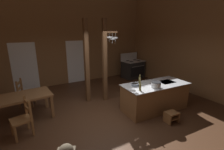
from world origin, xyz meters
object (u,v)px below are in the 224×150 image
at_px(ladderback_chair_near_window, 23,118).
at_px(bottle_short_on_counter, 140,80).
at_px(step_stool, 172,116).
at_px(ladderback_chair_by_post, 25,93).
at_px(stockpot_on_counter, 156,85).
at_px(stove_range, 133,69).
at_px(dining_table, 19,99).
at_px(kitchen_island, 155,97).
at_px(mixing_bowl_on_counter, 135,85).
at_px(bottle_tall_on_counter, 140,87).

height_order(ladderback_chair_near_window, bottle_short_on_counter, bottle_short_on_counter).
height_order(step_stool, ladderback_chair_by_post, ladderback_chair_by_post).
bearing_deg(bottle_short_on_counter, ladderback_chair_near_window, 174.36).
xyz_separation_m(ladderback_chair_by_post, stockpot_on_counter, (3.42, -2.67, 0.52)).
bearing_deg(stove_range, ladderback_chair_by_post, -170.23).
height_order(stove_range, stockpot_on_counter, stove_range).
distance_m(dining_table, ladderback_chair_near_window, 0.87).
height_order(dining_table, bottle_short_on_counter, bottle_short_on_counter).
bearing_deg(step_stool, dining_table, 148.20).
xyz_separation_m(kitchen_island, mixing_bowl_on_counter, (-0.69, 0.18, 0.48)).
relative_size(kitchen_island, stockpot_on_counter, 6.08).
bearing_deg(ladderback_chair_near_window, mixing_bowl_on_counter, -8.26).
xyz_separation_m(dining_table, ladderback_chair_by_post, (0.16, 0.94, -0.20)).
xyz_separation_m(step_stool, bottle_short_on_counter, (-0.29, 1.12, 0.82)).
relative_size(kitchen_island, stove_range, 1.67).
distance_m(stove_range, bottle_tall_on_counter, 4.34).
distance_m(bottle_tall_on_counter, bottle_short_on_counter, 0.65).
bearing_deg(bottle_short_on_counter, stove_range, 55.84).
relative_size(step_stool, mixing_bowl_on_counter, 1.71).
relative_size(ladderback_chair_near_window, mixing_bowl_on_counter, 4.34).
relative_size(stockpot_on_counter, mixing_bowl_on_counter, 1.66).
bearing_deg(mixing_bowl_on_counter, dining_table, 157.60).
bearing_deg(dining_table, mixing_bowl_on_counter, -22.40).
bearing_deg(mixing_bowl_on_counter, bottle_tall_on_counter, -107.94).
height_order(kitchen_island, dining_table, kitchen_island).
relative_size(ladderback_chair_near_window, bottle_tall_on_counter, 3.66).
relative_size(kitchen_island, bottle_tall_on_counter, 8.52).
bearing_deg(ladderback_chair_by_post, step_stool, -42.46).
distance_m(step_stool, bottle_short_on_counter, 1.42).
bearing_deg(kitchen_island, dining_table, 158.97).
bearing_deg(kitchen_island, step_stool, -98.84).
xyz_separation_m(step_stool, dining_table, (-3.70, 2.29, 0.47)).
bearing_deg(step_stool, stove_range, 66.92).
bearing_deg(step_stool, kitchen_island, 81.16).
bearing_deg(bottle_short_on_counter, step_stool, -75.47).
distance_m(step_stool, ladderback_chair_by_post, 4.80).
height_order(ladderback_chair_by_post, mixing_bowl_on_counter, mixing_bowl_on_counter).
bearing_deg(kitchen_island, mixing_bowl_on_counter, 165.47).
height_order(kitchen_island, bottle_short_on_counter, bottle_short_on_counter).
bearing_deg(ladderback_chair_by_post, ladderback_chair_near_window, -93.60).
height_order(kitchen_island, stockpot_on_counter, stockpot_on_counter).
xyz_separation_m(stove_range, step_stool, (-1.77, -4.15, -0.30)).
bearing_deg(bottle_tall_on_counter, mixing_bowl_on_counter, 72.06).
bearing_deg(bottle_short_on_counter, dining_table, 160.98).
bearing_deg(ladderback_chair_by_post, kitchen_island, -33.38).
relative_size(step_stool, bottle_short_on_counter, 1.29).
height_order(step_stool, stockpot_on_counter, stockpot_on_counter).
height_order(stove_range, ladderback_chair_near_window, stove_range).
xyz_separation_m(kitchen_island, ladderback_chair_by_post, (-3.66, 2.41, 0.01)).
bearing_deg(step_stool, ladderback_chair_by_post, 137.54).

